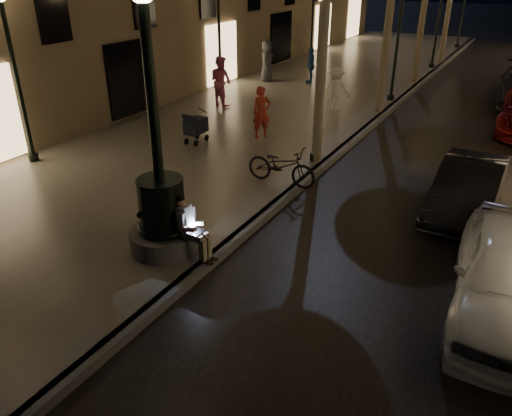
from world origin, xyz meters
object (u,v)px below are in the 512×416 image
Objects in this scene: fountain_lamppost at (162,202)px; pedestrian_blue at (311,65)px; seated_man_laptop at (188,224)px; pedestrian_red at (262,113)px; lamp_curb_b at (400,23)px; lamp_left_b at (219,18)px; pedestrian_pink at (221,81)px; lamp_curb_c at (441,7)px; stroller at (196,126)px; car_front at (512,277)px; pedestrian_white at (336,89)px; lamp_curb_a at (320,52)px; lamp_left_c at (313,2)px; lamp_left_a at (12,53)px; car_second at (469,187)px; pedestrian_dark at (267,61)px; bicycle at (281,165)px.

fountain_lamppost is 15.67m from pedestrian_blue.
pedestrian_red reaches higher than seated_man_laptop.
fountain_lamppost is at bearing -92.86° from lamp_curb_b.
lamp_left_b is 3.32m from pedestrian_pink.
fountain_lamppost reaches higher than pedestrian_pink.
stroller is (-3.90, -16.41, -2.49)m from lamp_curb_c.
car_front is 12.12m from pedestrian_white.
lamp_curb_a reaches higher than car_front.
car_front is at bearing -85.82° from pedestrian_red.
fountain_lamppost is 23.00m from lamp_left_c.
car_second is (11.40, 3.06, -2.59)m from lamp_left_a.
pedestrian_red is 0.88× the size of pedestrian_dark.
lamp_curb_a is at bearing 160.31° from pedestrian_pink.
stroller is at bearing 48.26° from lamp_left_a.
pedestrian_pink is at bearing -115.02° from lamp_curb_c.
lamp_left_c is 2.92× the size of pedestrian_blue.
pedestrian_red is at bearing 46.88° from lamp_left_a.
seated_man_laptop is 0.27× the size of lamp_curb_c.
car_front is at bearing -58.65° from lamp_left_c.
car_front is 2.31× the size of pedestrian_pink.
lamp_curb_b and lamp_left_c have the same top height.
lamp_curb_a reaches higher than seated_man_laptop.
bicycle is (-5.60, 2.70, -0.06)m from car_front.
lamp_left_a reaches higher than pedestrian_red.
lamp_left_b is at bearing 139.80° from lamp_curb_a.
pedestrian_red is at bearing 155.28° from lamp_curb_a.
lamp_curb_a is 9.30m from lamp_left_b.
lamp_curb_c is at bearing -0.10° from bicycle.
lamp_left_a is 12.09m from car_second.
lamp_left_a reaches higher than car_second.
lamp_curb_c is 2.50× the size of pedestrian_pink.
car_second is 14.23m from pedestrian_dark.
lamp_left_a is at bearing -150.60° from lamp_curb_a.
stroller reaches higher than car_second.
lamp_left_a is 7.71m from bicycle.
fountain_lamppost is 3.13× the size of pedestrian_red.
pedestrian_pink is at bearing -2.46° from pedestrian_white.
lamp_left_a is (-7.10, -12.00, 0.00)m from lamp_curb_b.
lamp_left_b is (-7.10, -2.00, 0.00)m from lamp_curb_b.
seated_man_laptop is at bearing -171.07° from pedestrian_dark.
car_front is at bearing 13.29° from seated_man_laptop.
lamp_curb_b is 2.92× the size of pedestrian_blue.
stroller is at bearing 151.25° from car_front.
pedestrian_blue is at bearing 120.54° from car_front.
pedestrian_red is 3.81m from bicycle.
pedestrian_red is at bearing -72.32° from lamp_left_c.
lamp_left_c is at bearing 21.49° from bicycle.
lamp_curb_b reaches higher than pedestrian_dark.
lamp_left_a reaches higher than car_front.
car_front is 14.06m from pedestrian_pink.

